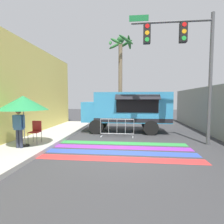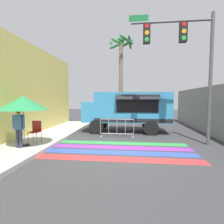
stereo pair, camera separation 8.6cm
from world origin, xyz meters
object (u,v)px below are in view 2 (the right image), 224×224
Objects in this scene: palm_tree at (121,63)px; folding_chair at (36,129)px; patio_umbrella at (23,103)px; traffic_signal_pole at (184,51)px; barricade_front at (117,128)px; food_truck at (126,108)px; vendor_person at (19,126)px.

folding_chair is at bearing -113.27° from palm_tree.
folding_chair is (0.17, 0.60, -1.22)m from patio_umbrella.
folding_chair is at bearing -170.55° from traffic_signal_pole.
patio_umbrella is 1.11× the size of barricade_front.
food_truck is at bearing 49.37° from folding_chair.
patio_umbrella is at bearing 93.26° from vendor_person.
barricade_front is (3.75, 3.22, -0.56)m from vendor_person.
traffic_signal_pole is 2.85× the size of patio_umbrella.
vendor_person reaches higher than folding_chair.
food_truck is at bearing 74.45° from barricade_front.
patio_umbrella is 9.72m from palm_tree.
patio_umbrella is (-4.14, -4.58, 0.44)m from food_truck.
palm_tree is (3.37, 7.85, 4.45)m from folding_chair.
food_truck is 3.45× the size of vendor_person.
traffic_signal_pole is 7.71m from folding_chair.
food_truck is 2.59× the size of patio_umbrella.
food_truck is 5.53× the size of folding_chair.
patio_umbrella is 0.28× the size of palm_tree.
folding_chair is 0.62× the size of vendor_person.
barricade_front is (-3.21, 1.24, -3.86)m from traffic_signal_pole.
palm_tree is (-0.59, 3.87, 3.68)m from food_truck.
palm_tree is at bearing 98.71° from food_truck.
patio_umbrella is at bearing -166.00° from traffic_signal_pole.
vendor_person is (-4.20, -4.83, -0.48)m from food_truck.
vendor_person is 10.30m from palm_tree.
food_truck reaches higher than vendor_person.
palm_tree is (-0.14, 5.48, 4.71)m from barricade_front.
palm_tree is at bearing 116.46° from traffic_signal_pole.
patio_umbrella is 0.96m from vendor_person.
vendor_person reaches higher than barricade_front.
barricade_front is at bearing 57.50° from vendor_person.
food_truck is 6.42m from vendor_person.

